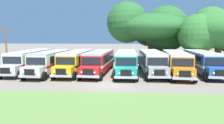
{
  "coord_description": "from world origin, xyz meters",
  "views": [
    {
      "loc": [
        1.7,
        -19.0,
        4.77
      ],
      "look_at": [
        0.0,
        5.15,
        1.6
      ],
      "focal_mm": 31.31,
      "sensor_mm": 36.0,
      "label": 1
    }
  ],
  "objects_px": {
    "parked_bus_slot_0": "(30,60)",
    "parked_bus_slot_5": "(152,61)",
    "parked_bus_slot_3": "(99,61)",
    "parked_bus_slot_7": "(202,61)",
    "utility_pole": "(6,48)",
    "parked_bus_slot_1": "(52,61)",
    "parked_bus_slot_2": "(77,60)",
    "parked_bus_slot_6": "(176,62)",
    "broad_shade_tree": "(151,28)",
    "parked_bus_slot_4": "(126,61)",
    "secondary_tree": "(217,30)"
  },
  "relations": [
    {
      "from": "parked_bus_slot_1",
      "to": "parked_bus_slot_3",
      "type": "bearing_deg",
      "value": 96.54
    },
    {
      "from": "broad_shade_tree",
      "to": "parked_bus_slot_6",
      "type": "bearing_deg",
      "value": -83.34
    },
    {
      "from": "parked_bus_slot_0",
      "to": "parked_bus_slot_5",
      "type": "distance_m",
      "value": 16.56
    },
    {
      "from": "secondary_tree",
      "to": "parked_bus_slot_4",
      "type": "bearing_deg",
      "value": -149.13
    },
    {
      "from": "parked_bus_slot_1",
      "to": "secondary_tree",
      "type": "relative_size",
      "value": 0.82
    },
    {
      "from": "broad_shade_tree",
      "to": "parked_bus_slot_4",
      "type": "bearing_deg",
      "value": -109.72
    },
    {
      "from": "secondary_tree",
      "to": "parked_bus_slot_3",
      "type": "bearing_deg",
      "value": -154.47
    },
    {
      "from": "parked_bus_slot_5",
      "to": "parked_bus_slot_7",
      "type": "relative_size",
      "value": 1.0
    },
    {
      "from": "parked_bus_slot_1",
      "to": "broad_shade_tree",
      "type": "bearing_deg",
      "value": 135.42
    },
    {
      "from": "parked_bus_slot_1",
      "to": "parked_bus_slot_7",
      "type": "distance_m",
      "value": 19.71
    },
    {
      "from": "parked_bus_slot_0",
      "to": "parked_bus_slot_2",
      "type": "height_order",
      "value": "same"
    },
    {
      "from": "parked_bus_slot_6",
      "to": "secondary_tree",
      "type": "bearing_deg",
      "value": 141.18
    },
    {
      "from": "parked_bus_slot_4",
      "to": "broad_shade_tree",
      "type": "height_order",
      "value": "broad_shade_tree"
    },
    {
      "from": "parked_bus_slot_3",
      "to": "parked_bus_slot_7",
      "type": "xyz_separation_m",
      "value": [
        13.43,
        0.43,
        0.0
      ]
    },
    {
      "from": "parked_bus_slot_3",
      "to": "secondary_tree",
      "type": "xyz_separation_m",
      "value": [
        18.94,
        9.05,
        4.33
      ]
    },
    {
      "from": "parked_bus_slot_4",
      "to": "secondary_tree",
      "type": "distance_m",
      "value": 18.45
    },
    {
      "from": "parked_bus_slot_0",
      "to": "parked_bus_slot_4",
      "type": "relative_size",
      "value": 1.0
    },
    {
      "from": "parked_bus_slot_2",
      "to": "secondary_tree",
      "type": "bearing_deg",
      "value": 115.09
    },
    {
      "from": "parked_bus_slot_0",
      "to": "parked_bus_slot_5",
      "type": "relative_size",
      "value": 1.0
    },
    {
      "from": "parked_bus_slot_0",
      "to": "parked_bus_slot_5",
      "type": "bearing_deg",
      "value": 89.33
    },
    {
      "from": "parked_bus_slot_1",
      "to": "parked_bus_slot_2",
      "type": "bearing_deg",
      "value": 101.15
    },
    {
      "from": "parked_bus_slot_4",
      "to": "parked_bus_slot_5",
      "type": "bearing_deg",
      "value": 96.51
    },
    {
      "from": "utility_pole",
      "to": "parked_bus_slot_1",
      "type": "bearing_deg",
      "value": 10.54
    },
    {
      "from": "broad_shade_tree",
      "to": "secondary_tree",
      "type": "height_order",
      "value": "broad_shade_tree"
    },
    {
      "from": "parked_bus_slot_0",
      "to": "parked_bus_slot_3",
      "type": "height_order",
      "value": "same"
    },
    {
      "from": "parked_bus_slot_5",
      "to": "parked_bus_slot_2",
      "type": "bearing_deg",
      "value": -89.67
    },
    {
      "from": "utility_pole",
      "to": "broad_shade_tree",
      "type": "bearing_deg",
      "value": 36.06
    },
    {
      "from": "parked_bus_slot_7",
      "to": "utility_pole",
      "type": "relative_size",
      "value": 1.77
    },
    {
      "from": "parked_bus_slot_3",
      "to": "parked_bus_slot_6",
      "type": "bearing_deg",
      "value": 92.3
    },
    {
      "from": "parked_bus_slot_3",
      "to": "utility_pole",
      "type": "bearing_deg",
      "value": -78.71
    },
    {
      "from": "parked_bus_slot_7",
      "to": "secondary_tree",
      "type": "height_order",
      "value": "secondary_tree"
    },
    {
      "from": "secondary_tree",
      "to": "parked_bus_slot_1",
      "type": "bearing_deg",
      "value": -159.34
    },
    {
      "from": "broad_shade_tree",
      "to": "parked_bus_slot_0",
      "type": "bearing_deg",
      "value": -144.26
    },
    {
      "from": "parked_bus_slot_4",
      "to": "parked_bus_slot_7",
      "type": "relative_size",
      "value": 1.0
    },
    {
      "from": "secondary_tree",
      "to": "parked_bus_slot_6",
      "type": "bearing_deg",
      "value": -134.01
    },
    {
      "from": "parked_bus_slot_0",
      "to": "parked_bus_slot_3",
      "type": "xyz_separation_m",
      "value": [
        9.65,
        -0.24,
        0.0
      ]
    },
    {
      "from": "parked_bus_slot_7",
      "to": "utility_pole",
      "type": "distance_m",
      "value": 25.36
    },
    {
      "from": "parked_bus_slot_2",
      "to": "parked_bus_slot_6",
      "type": "xyz_separation_m",
      "value": [
        12.95,
        -0.35,
        0.0
      ]
    },
    {
      "from": "broad_shade_tree",
      "to": "utility_pole",
      "type": "bearing_deg",
      "value": -143.94
    },
    {
      "from": "parked_bus_slot_5",
      "to": "utility_pole",
      "type": "bearing_deg",
      "value": -85.49
    },
    {
      "from": "parked_bus_slot_3",
      "to": "parked_bus_slot_7",
      "type": "relative_size",
      "value": 1.0
    },
    {
      "from": "parked_bus_slot_4",
      "to": "secondary_tree",
      "type": "height_order",
      "value": "secondary_tree"
    },
    {
      "from": "parked_bus_slot_5",
      "to": "utility_pole",
      "type": "distance_m",
      "value": 18.88
    },
    {
      "from": "parked_bus_slot_5",
      "to": "parked_bus_slot_7",
      "type": "height_order",
      "value": "same"
    },
    {
      "from": "parked_bus_slot_2",
      "to": "parked_bus_slot_7",
      "type": "height_order",
      "value": "same"
    },
    {
      "from": "broad_shade_tree",
      "to": "parked_bus_slot_7",
      "type": "bearing_deg",
      "value": -68.18
    },
    {
      "from": "parked_bus_slot_7",
      "to": "parked_bus_slot_3",
      "type": "bearing_deg",
      "value": -85.38
    },
    {
      "from": "parked_bus_slot_2",
      "to": "secondary_tree",
      "type": "distance_m",
      "value": 24.15
    },
    {
      "from": "parked_bus_slot_2",
      "to": "parked_bus_slot_4",
      "type": "height_order",
      "value": "same"
    },
    {
      "from": "parked_bus_slot_5",
      "to": "parked_bus_slot_6",
      "type": "distance_m",
      "value": 3.03
    }
  ]
}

